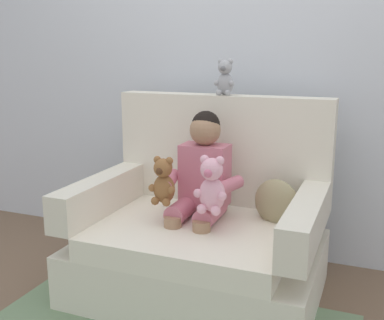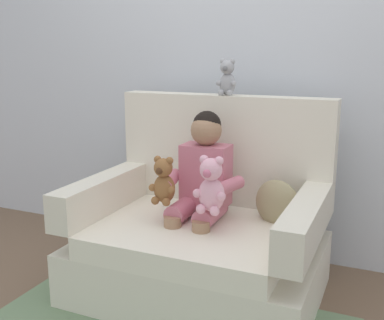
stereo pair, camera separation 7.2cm
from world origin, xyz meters
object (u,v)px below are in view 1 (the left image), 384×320
Objects in this scene: plush_brown at (163,182)px; throw_pillow at (277,203)px; armchair at (202,235)px; plush_grey_on_backrest at (225,78)px; seated_child at (201,180)px; plush_pink at (212,186)px.

throw_pillow is (0.55, 0.26, -0.13)m from plush_brown.
armchair reaches higher than plush_brown.
plush_grey_on_backrest is (0.18, 0.47, 0.51)m from plush_brown.
seated_child reaches higher than plush_pink.
plush_pink is 0.72m from plush_grey_on_backrest.
plush_brown is 1.22× the size of plush_grey_on_backrest.
plush_grey_on_backrest is at bearing 88.70° from plush_brown.
armchair is 0.90m from plush_grey_on_backrest.
seated_child is at bearing 119.41° from plush_pink.
plush_grey_on_backrest is (0.01, 0.33, 0.84)m from armchair.
plush_grey_on_backrest is (0.03, 0.31, 0.53)m from seated_child.
plush_brown is (-0.17, -0.14, 0.32)m from armchair.
plush_grey_on_backrest is at bearing 88.09° from armchair.
plush_grey_on_backrest is at bearing 149.94° from throw_pillow.
plush_brown is (-0.15, -0.16, 0.02)m from seated_child.
seated_child is 0.23m from plush_pink.
plush_grey_on_backrest reaches higher than throw_pillow.
armchair is 0.44m from throw_pillow.
seated_child is 3.95× the size of plush_grey_on_backrest.
plush_pink is at bearing 12.71° from plush_brown.
plush_brown is 0.88× the size of plush_pink.
throw_pillow is at bearing -14.41° from plush_grey_on_backrest.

